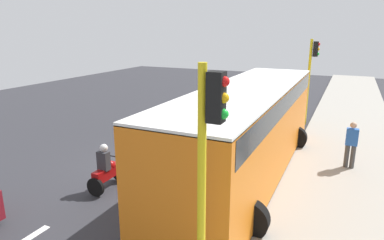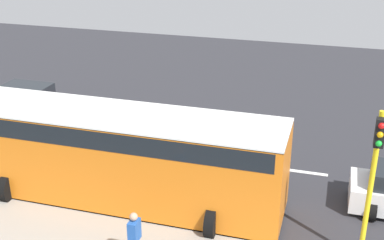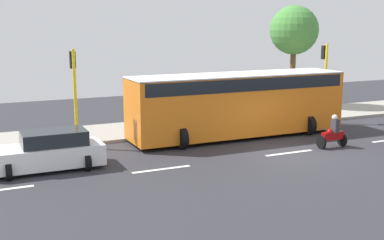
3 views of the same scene
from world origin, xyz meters
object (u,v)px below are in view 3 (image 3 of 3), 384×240
object	(u,v)px
city_bus	(238,100)
traffic_light_midblock	(325,72)
car_white	(48,152)
motorcycle	(333,134)
pedestrian_near_signal	(177,109)
traffic_light_corner	(74,84)
street_tree_south	(294,31)

from	to	relation	value
city_bus	traffic_light_midblock	bearing A→B (deg)	-80.07
car_white	motorcycle	distance (m)	12.52
car_white	pedestrian_near_signal	xyz separation A→B (m)	(5.18, -7.59, 0.35)
city_bus	traffic_light_corner	bearing A→B (deg)	82.10
car_white	street_tree_south	bearing A→B (deg)	-64.68
pedestrian_near_signal	traffic_light_midblock	world-z (taller)	traffic_light_midblock
motorcycle	traffic_light_midblock	world-z (taller)	traffic_light_midblock
car_white	traffic_light_corner	xyz separation A→B (m)	(3.02, -1.73, 2.22)
city_bus	pedestrian_near_signal	size ratio (longest dim) A/B	6.51
motorcycle	street_tree_south	size ratio (longest dim) A/B	0.23
motorcycle	street_tree_south	xyz separation A→B (m)	(9.97, -4.88, 4.47)
city_bus	pedestrian_near_signal	distance (m)	3.86
motorcycle	traffic_light_midblock	distance (m)	6.28
pedestrian_near_signal	traffic_light_midblock	bearing A→B (deg)	-104.91
motorcycle	traffic_light_corner	distance (m)	11.92
traffic_light_corner	street_tree_south	bearing A→B (deg)	-71.65
pedestrian_near_signal	traffic_light_corner	xyz separation A→B (m)	(-2.16, 5.86, 1.87)
car_white	city_bus	bearing A→B (deg)	-78.52
traffic_light_midblock	traffic_light_corner	bearing A→B (deg)	90.00
city_bus	car_white	bearing A→B (deg)	101.48
pedestrian_near_signal	traffic_light_midblock	size ratio (longest dim) A/B	0.38
city_bus	motorcycle	distance (m)	4.86
car_white	street_tree_south	xyz separation A→B (m)	(8.17, -17.27, 4.40)
pedestrian_near_signal	motorcycle	bearing A→B (deg)	-145.48
motorcycle	street_tree_south	bearing A→B (deg)	-26.07
car_white	traffic_light_corner	size ratio (longest dim) A/B	0.97
traffic_light_midblock	street_tree_south	bearing A→B (deg)	-16.80
pedestrian_near_signal	traffic_light_midblock	distance (m)	8.61
traffic_light_corner	traffic_light_midblock	bearing A→B (deg)	-90.00
motorcycle	traffic_light_corner	world-z (taller)	traffic_light_corner
city_bus	traffic_light_midblock	size ratio (longest dim) A/B	2.44
traffic_light_corner	street_tree_south	world-z (taller)	street_tree_south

